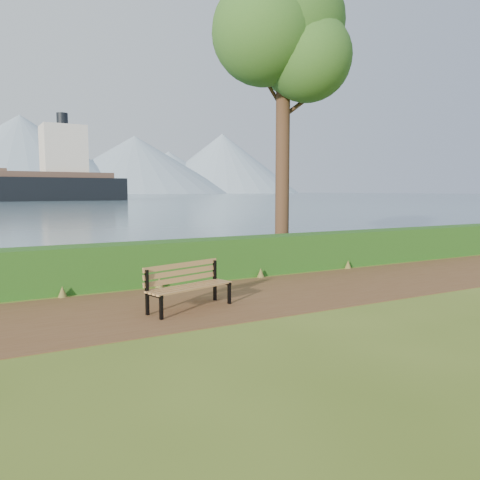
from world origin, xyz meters
TOP-DOWN VIEW (x-y plane):
  - ground at (0.00, 0.00)m, footprint 140.00×140.00m
  - path at (0.00, 0.30)m, footprint 40.00×3.40m
  - hedge at (0.00, 2.60)m, footprint 32.00×0.85m
  - bench at (-1.25, -0.05)m, footprint 1.79×0.97m
  - tree at (3.88, 4.55)m, footprint 4.87×3.99m

SIDE VIEW (x-z plane):
  - ground at x=0.00m, z-range 0.00..0.00m
  - path at x=0.00m, z-range 0.00..0.01m
  - bench at x=-1.25m, z-range 0.07..0.93m
  - hedge at x=0.00m, z-range 0.00..1.00m
  - tree at x=3.88m, z-range 2.33..11.91m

